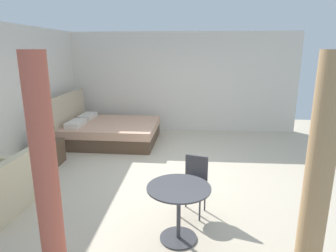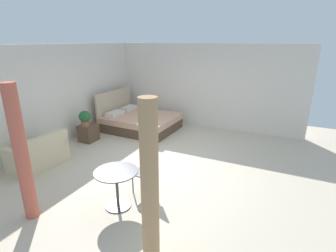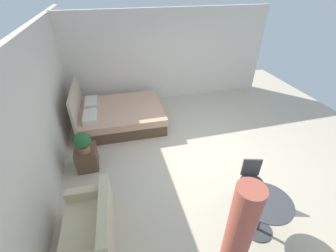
{
  "view_description": "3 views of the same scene",
  "coord_description": "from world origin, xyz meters",
  "px_view_note": "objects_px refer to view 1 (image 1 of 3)",
  "views": [
    {
      "loc": [
        -5.12,
        -0.22,
        2.25
      ],
      "look_at": [
        0.44,
        0.2,
        0.79
      ],
      "focal_mm": 31.27,
      "sensor_mm": 36.0,
      "label": 1
    },
    {
      "loc": [
        -5.19,
        -2.65,
        2.83
      ],
      "look_at": [
        0.3,
        0.02,
        0.8
      ],
      "focal_mm": 27.95,
      "sensor_mm": 36.0,
      "label": 2
    },
    {
      "loc": [
        -3.71,
        1.84,
        3.45
      ],
      "look_at": [
        0.02,
        0.85,
        0.89
      ],
      "focal_mm": 24.37,
      "sensor_mm": 36.0,
      "label": 3
    }
  ],
  "objects_px": {
    "potted_plant": "(46,130)",
    "balcony_table": "(179,203)",
    "nightstand": "(50,152)",
    "cafe_chair_near_window": "(195,179)",
    "couch": "(0,192)",
    "bed": "(110,131)"
  },
  "relations": [
    {
      "from": "bed",
      "to": "nightstand",
      "type": "relative_size",
      "value": 4.6
    },
    {
      "from": "bed",
      "to": "potted_plant",
      "type": "distance_m",
      "value": 1.88
    },
    {
      "from": "bed",
      "to": "balcony_table",
      "type": "bearing_deg",
      "value": -153.54
    },
    {
      "from": "couch",
      "to": "potted_plant",
      "type": "xyz_separation_m",
      "value": [
        1.67,
        0.11,
        0.44
      ]
    },
    {
      "from": "cafe_chair_near_window",
      "to": "couch",
      "type": "bearing_deg",
      "value": 94.1
    },
    {
      "from": "potted_plant",
      "to": "couch",
      "type": "bearing_deg",
      "value": -176.35
    },
    {
      "from": "couch",
      "to": "nightstand",
      "type": "distance_m",
      "value": 1.78
    },
    {
      "from": "bed",
      "to": "balcony_table",
      "type": "xyz_separation_m",
      "value": [
        -3.78,
        -1.88,
        0.21
      ]
    },
    {
      "from": "potted_plant",
      "to": "balcony_table",
      "type": "height_order",
      "value": "potted_plant"
    },
    {
      "from": "bed",
      "to": "balcony_table",
      "type": "height_order",
      "value": "bed"
    },
    {
      "from": "potted_plant",
      "to": "cafe_chair_near_window",
      "type": "relative_size",
      "value": 0.55
    },
    {
      "from": "balcony_table",
      "to": "couch",
      "type": "bearing_deg",
      "value": 79.74
    },
    {
      "from": "nightstand",
      "to": "potted_plant",
      "type": "relative_size",
      "value": 1.1
    },
    {
      "from": "cafe_chair_near_window",
      "to": "nightstand",
      "type": "bearing_deg",
      "value": 61.26
    },
    {
      "from": "couch",
      "to": "cafe_chair_near_window",
      "type": "bearing_deg",
      "value": -85.9
    },
    {
      "from": "balcony_table",
      "to": "potted_plant",
      "type": "bearing_deg",
      "value": 51.27
    },
    {
      "from": "nightstand",
      "to": "potted_plant",
      "type": "height_order",
      "value": "potted_plant"
    },
    {
      "from": "nightstand",
      "to": "potted_plant",
      "type": "distance_m",
      "value": 0.5
    },
    {
      "from": "potted_plant",
      "to": "cafe_chair_near_window",
      "type": "height_order",
      "value": "potted_plant"
    },
    {
      "from": "potted_plant",
      "to": "nightstand",
      "type": "bearing_deg",
      "value": 8.26
    },
    {
      "from": "bed",
      "to": "nightstand",
      "type": "bearing_deg",
      "value": 152.8
    },
    {
      "from": "potted_plant",
      "to": "balcony_table",
      "type": "distance_m",
      "value": 3.42
    }
  ]
}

